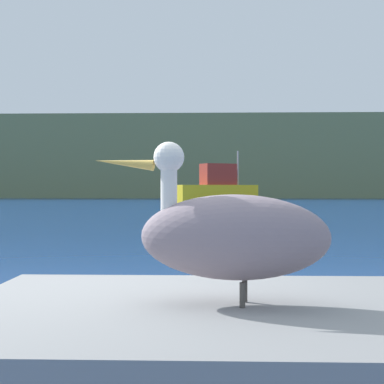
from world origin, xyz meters
The scene contains 5 objects.
ground_plane centered at (0.00, 0.00, 0.00)m, with size 260.00×260.00×0.00m, color navy.
hillside_backdrop centered at (0.00, 68.09, 4.75)m, with size 140.00×14.11×9.50m, color #6B7A51.
pier_dock centered at (1.00, -0.79, 0.32)m, with size 2.96×2.04×0.64m, color gray.
pelican centered at (0.99, -0.79, 1.01)m, with size 1.31×0.57×0.87m.
fishing_boat_yellow centered at (1.22, 40.96, 1.11)m, with size 6.55×4.50×4.08m.
Camera 1 is at (0.89, -3.92, 1.27)m, focal length 54.90 mm.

